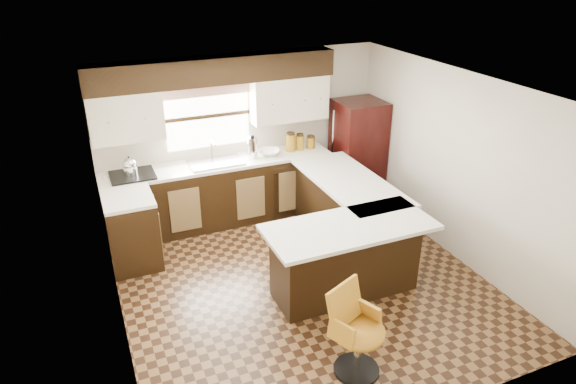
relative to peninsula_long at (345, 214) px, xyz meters
name	(u,v)px	position (x,y,z in m)	size (l,w,h in m)	color
floor	(303,282)	(-0.90, -0.62, -0.45)	(4.40, 4.40, 0.00)	#49301A
ceiling	(306,88)	(-0.90, -0.62, 1.95)	(4.40, 4.40, 0.00)	silver
wall_back	(242,135)	(-0.90, 1.58, 0.75)	(4.40, 4.40, 0.00)	beige
wall_front	(424,308)	(-0.90, -2.83, 0.75)	(4.40, 4.40, 0.00)	beige
wall_left	(109,230)	(-3.00, -0.62, 0.75)	(4.40, 4.40, 0.00)	beige
wall_right	(455,166)	(1.20, -0.62, 0.75)	(4.40, 4.40, 0.00)	beige
base_cab_back	(221,194)	(-1.35, 1.28, 0.00)	(3.30, 0.60, 0.90)	black
base_cab_left	(132,232)	(-2.70, 0.62, 0.00)	(0.60, 0.70, 0.90)	black
counter_back	(219,164)	(-1.35, 1.28, 0.47)	(3.30, 0.60, 0.04)	silver
counter_left	(127,199)	(-2.70, 0.62, 0.47)	(0.60, 0.70, 0.04)	silver
soffit	(215,70)	(-1.30, 1.40, 1.77)	(3.40, 0.35, 0.36)	black
upper_cab_left	(126,117)	(-2.52, 1.40, 1.27)	(0.94, 0.35, 0.64)	beige
upper_cab_right	(289,98)	(-0.22, 1.40, 1.27)	(1.14, 0.35, 0.64)	beige
window_pane	(208,116)	(-1.40, 1.56, 1.10)	(1.20, 0.02, 0.90)	white
valance	(207,90)	(-1.40, 1.52, 1.49)	(1.30, 0.06, 0.18)	#D19B93
sink	(216,162)	(-1.40, 1.25, 0.51)	(0.75, 0.45, 0.03)	#B2B2B7
dishwasher	(292,191)	(-0.35, 0.99, -0.02)	(0.58, 0.03, 0.78)	black
cooktop	(132,175)	(-2.55, 1.25, 0.51)	(0.58, 0.50, 0.03)	black
peninsula_long	(345,214)	(0.00, 0.00, 0.00)	(0.60, 1.95, 0.90)	black
peninsula_return	(345,259)	(-0.53, -0.97, 0.00)	(1.65, 0.60, 0.90)	black
counter_pen_long	(350,182)	(0.05, 0.00, 0.47)	(0.84, 1.95, 0.04)	silver
counter_pen_return	(350,227)	(-0.55, -1.06, 0.47)	(1.89, 0.84, 0.04)	silver
refrigerator	(357,152)	(0.83, 1.13, 0.37)	(0.70, 0.67, 1.63)	black
bar_chair	(359,334)	(-1.03, -2.15, 0.00)	(0.48, 0.48, 0.90)	#B87B1D
kettle	(130,166)	(-2.57, 1.26, 0.65)	(0.19, 0.19, 0.26)	silver
percolator	(252,147)	(-0.85, 1.28, 0.65)	(0.14, 0.14, 0.30)	silver
mixing_bowl	(269,152)	(-0.58, 1.28, 0.53)	(0.31, 0.31, 0.08)	white
canister_large	(291,143)	(-0.24, 1.30, 0.62)	(0.14, 0.14, 0.26)	#886313
canister_med	(300,143)	(-0.08, 1.30, 0.60)	(0.12, 0.12, 0.22)	#886313
canister_small	(311,143)	(0.10, 1.30, 0.58)	(0.13, 0.13, 0.17)	#886313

